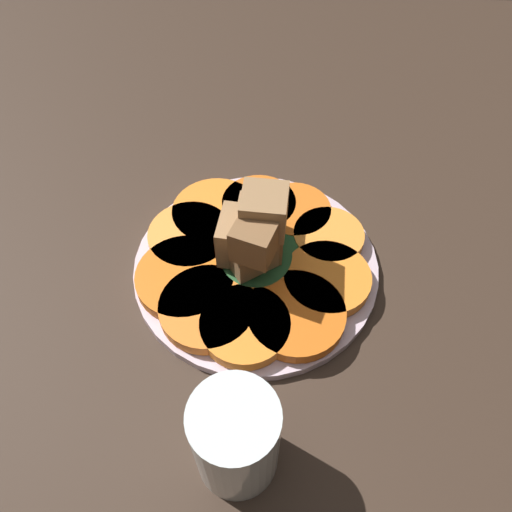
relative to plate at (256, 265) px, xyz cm
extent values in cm
cube|color=#38281E|center=(0.00, 0.00, -1.52)|extent=(120.00, 120.00, 2.00)
cylinder|color=silver|center=(0.00, 0.00, -0.02)|extent=(25.38, 25.38, 1.00)
cylinder|color=white|center=(0.00, 0.00, 0.03)|extent=(20.30, 20.30, 1.00)
cylinder|color=orange|center=(5.98, 4.71, 1.26)|extent=(9.55, 9.55, 1.36)
cylinder|color=#F9953A|center=(2.54, 7.11, 1.26)|extent=(8.90, 8.90, 1.36)
cylinder|color=orange|center=(-2.79, 6.95, 1.26)|extent=(9.89, 9.89, 1.36)
cylinder|color=orange|center=(-6.20, 4.38, 1.26)|extent=(9.31, 9.31, 1.36)
cylinder|color=orange|center=(-7.95, 0.67, 1.26)|extent=(8.52, 8.52, 1.36)
cylinder|color=orange|center=(-6.55, -4.06, 1.26)|extent=(9.47, 9.47, 1.36)
cylinder|color=orange|center=(-2.30, -7.18, 1.26)|extent=(8.76, 8.76, 1.36)
cylinder|color=orange|center=(3.12, -7.57, 1.26)|extent=(7.49, 7.49, 1.36)
cylinder|color=orange|center=(6.54, -4.04, 1.26)|extent=(7.84, 7.84, 1.36)
cylinder|color=orange|center=(7.39, -0.15, 1.26)|extent=(8.24, 8.24, 1.36)
ellipsoid|color=#235128|center=(0.00, 0.00, 1.39)|extent=(11.42, 10.28, 1.61)
cube|color=#9E754C|center=(0.11, 1.19, 4.55)|extent=(5.26, 5.26, 4.72)
cube|color=#9E754C|center=(2.58, 0.08, 4.19)|extent=(4.34, 4.34, 4.00)
cube|color=#9E754C|center=(-0.98, 0.69, 4.37)|extent=(6.02, 6.02, 4.35)
cube|color=olive|center=(0.26, -0.46, 4.33)|extent=(5.26, 5.26, 4.27)
cube|color=#9E754C|center=(0.46, -0.75, 8.45)|extent=(4.48, 4.48, 4.17)
cube|color=brown|center=(-2.79, 0.18, 7.66)|extent=(4.66, 4.66, 3.65)
cube|color=#B2B2B7|center=(2.63, -4.92, 0.78)|extent=(13.06, 1.48, 0.40)
cube|color=#B2B2B7|center=(-4.67, -5.14, 0.78)|extent=(1.65, 2.36, 0.40)
cube|color=#B2B2B7|center=(-8.00, -6.23, 0.78)|extent=(5.14, 0.46, 0.40)
cube|color=#B2B2B7|center=(-8.02, -5.57, 0.78)|extent=(5.14, 0.46, 0.40)
cube|color=#B2B2B7|center=(-8.04, -4.90, 0.78)|extent=(5.14, 0.46, 0.40)
cube|color=#B2B2B7|center=(-8.06, -4.23, 0.78)|extent=(5.14, 0.46, 0.40)
cylinder|color=silver|center=(-19.33, 0.65, 4.46)|extent=(6.60, 6.60, 9.96)
camera|label=1|loc=(-30.73, -1.37, 42.28)|focal=35.00mm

